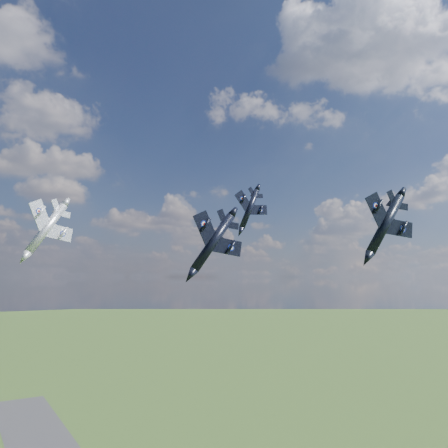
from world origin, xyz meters
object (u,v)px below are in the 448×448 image
jet_high_navy (249,209)px  jet_left_silver (46,228)px  jet_right_navy (385,224)px  jet_lead_navy (213,242)px

jet_high_navy → jet_left_silver: size_ratio=0.93×
jet_right_navy → jet_left_silver: (-45.28, 31.97, -0.22)m
jet_right_navy → jet_lead_navy: bearing=174.1°
jet_left_silver → jet_high_navy: bearing=-20.8°
jet_right_navy → jet_high_navy: jet_high_navy is taller
jet_high_navy → jet_left_silver: jet_high_navy is taller
jet_high_navy → jet_lead_navy: bearing=-129.6°
jet_right_navy → jet_left_silver: 55.43m
jet_lead_navy → jet_left_silver: bearing=131.5°
jet_lead_navy → jet_high_navy: (23.77, 25.15, 10.12)m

